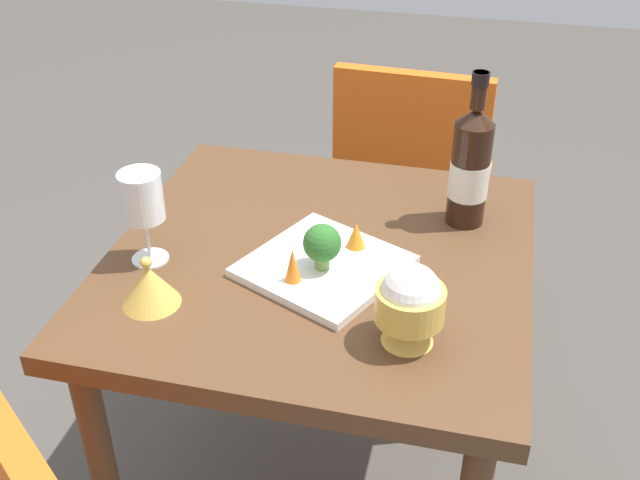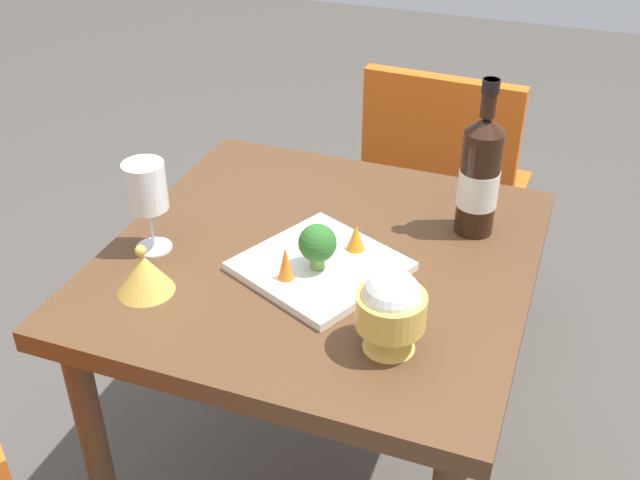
% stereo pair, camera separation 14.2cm
% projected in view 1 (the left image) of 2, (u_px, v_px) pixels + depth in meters
% --- Properties ---
extents(dining_table, '(0.78, 0.78, 0.72)m').
position_uv_depth(dining_table, '(320.00, 296.00, 1.49)').
color(dining_table, brown).
rests_on(dining_table, ground_plane).
extents(chair_by_wall, '(0.42, 0.42, 0.85)m').
position_uv_depth(chair_by_wall, '(412.00, 175.00, 2.11)').
color(chair_by_wall, orange).
rests_on(chair_by_wall, ground_plane).
extents(wine_bottle, '(0.08, 0.08, 0.31)m').
position_uv_depth(wine_bottle, '(470.00, 167.00, 1.47)').
color(wine_bottle, black).
rests_on(wine_bottle, dining_table).
extents(wine_glass, '(0.08, 0.08, 0.18)m').
position_uv_depth(wine_glass, '(142.00, 199.00, 1.35)').
color(wine_glass, white).
rests_on(wine_glass, dining_table).
extents(rice_bowl, '(0.11, 0.11, 0.14)m').
position_uv_depth(rice_bowl, '(410.00, 304.00, 1.18)').
color(rice_bowl, gold).
rests_on(rice_bowl, dining_table).
extents(rice_bowl_lid, '(0.10, 0.10, 0.09)m').
position_uv_depth(rice_bowl_lid, '(149.00, 285.00, 1.29)').
color(rice_bowl_lid, gold).
rests_on(rice_bowl_lid, dining_table).
extents(serving_plate, '(0.33, 0.33, 0.02)m').
position_uv_depth(serving_plate, '(324.00, 266.00, 1.38)').
color(serving_plate, white).
rests_on(serving_plate, dining_table).
extents(broccoli_floret, '(0.07, 0.07, 0.09)m').
position_uv_depth(broccoli_floret, '(322.00, 244.00, 1.34)').
color(broccoli_floret, '#729E4C').
rests_on(broccoli_floret, serving_plate).
extents(carrot_garnish_left, '(0.03, 0.03, 0.06)m').
position_uv_depth(carrot_garnish_left, '(293.00, 265.00, 1.32)').
color(carrot_garnish_left, orange).
rests_on(carrot_garnish_left, serving_plate).
extents(carrot_garnish_right, '(0.04, 0.04, 0.05)m').
position_uv_depth(carrot_garnish_right, '(356.00, 235.00, 1.41)').
color(carrot_garnish_right, orange).
rests_on(carrot_garnish_right, serving_plate).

